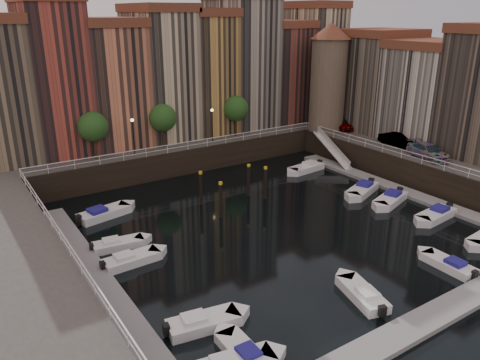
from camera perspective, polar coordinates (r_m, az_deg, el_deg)
ground at (r=42.83m, az=3.70°, el=-5.17°), size 200.00×200.00×0.00m
quay_far at (r=63.75m, az=-10.44°, el=4.44°), size 80.00×20.00×3.00m
quay_right at (r=61.37m, az=26.39°, el=2.06°), size 20.00×36.00×3.00m
dock_left at (r=35.59m, az=-17.07°, el=-11.34°), size 2.00×28.00×0.35m
dock_right at (r=52.85m, az=18.59°, el=-1.04°), size 2.00×28.00×0.35m
dock_near at (r=32.68m, az=22.51°, el=-15.12°), size 30.00×2.00×0.35m
mountains at (r=143.48m, az=-23.81°, el=14.18°), size 145.00×100.00×18.00m
far_terrace at (r=61.06m, az=-7.12°, el=13.00°), size 48.70×10.30×17.50m
right_terrace at (r=61.48m, az=22.18°, el=10.45°), size 9.30×24.30×14.00m
corner_tower at (r=63.38m, az=10.72°, el=12.37°), size 5.20×5.20×13.80m
promenade_trees at (r=55.08m, az=-8.80°, el=7.57°), size 21.20×3.20×5.20m
street_lamps at (r=54.48m, az=-7.99°, el=6.73°), size 10.36×0.36×4.18m
railings at (r=45.14m, az=0.09°, el=1.39°), size 36.08×34.04×0.52m
gangway at (r=59.87m, az=11.16°, el=3.80°), size 2.78×8.32×3.73m
mooring_pilings at (r=46.14m, az=-0.67°, el=-1.02°), size 6.53×3.99×3.78m
boat_left_1 at (r=29.63m, az=-4.67°, el=-16.96°), size 4.83×2.41×1.08m
boat_left_2 at (r=36.91m, az=-13.23°, el=-9.44°), size 4.61×1.84×1.05m
boat_left_3 at (r=39.48m, az=-14.75°, el=-7.58°), size 4.36×2.05×0.98m
boat_left_4 at (r=45.40m, az=-16.36°, el=-3.93°), size 5.28×2.83×1.18m
boat_right_1 at (r=47.06m, az=22.83°, el=-3.91°), size 4.95×2.21×1.12m
boat_right_2 at (r=49.24m, az=17.89°, el=-2.22°), size 5.13×3.15×1.15m
boat_right_3 at (r=50.95m, az=14.71°, el=-1.14°), size 5.25×3.48×1.19m
boat_right_4 at (r=56.80m, az=8.15°, el=1.49°), size 5.01×2.27×1.13m
boat_near_0 at (r=27.51m, az=0.51°, el=-20.37°), size 1.56×4.17×0.96m
boat_near_1 at (r=33.02m, az=14.76°, el=-13.37°), size 2.71×4.70×1.05m
boat_near_3 at (r=38.67m, az=24.17°, el=-9.39°), size 1.66×4.29×0.98m
car_a at (r=64.80m, az=12.14°, el=6.67°), size 3.23×5.03×1.59m
car_b at (r=58.28m, az=18.50°, el=4.57°), size 1.88×4.59×1.48m
car_c at (r=54.53m, az=21.93°, el=3.18°), size 3.27×5.67×1.55m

